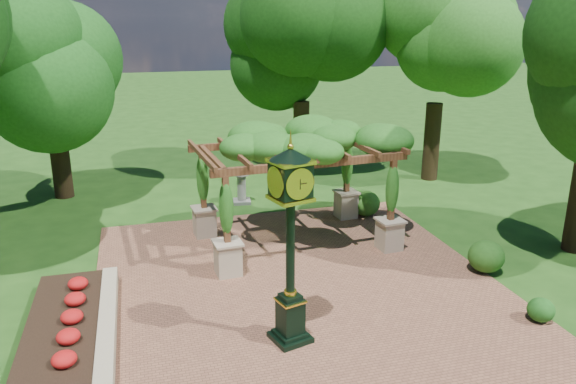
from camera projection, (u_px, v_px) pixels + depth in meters
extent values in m
plane|color=#1E4714|center=(317.00, 315.00, 12.90)|extent=(120.00, 120.00, 0.00)
cube|color=brown|center=(304.00, 294.00, 13.81)|extent=(10.00, 12.00, 0.04)
cube|color=#C6B793|center=(108.00, 324.00, 12.13)|extent=(0.35, 5.00, 0.40)
cube|color=red|center=(64.00, 330.00, 11.91)|extent=(1.50, 5.00, 0.36)
cube|color=black|center=(290.00, 337.00, 11.82)|extent=(0.91, 0.91, 0.11)
cube|color=black|center=(290.00, 316.00, 11.67)|extent=(0.57, 0.57, 0.83)
cube|color=yellow|center=(290.00, 300.00, 11.56)|extent=(0.64, 0.64, 0.04)
cylinder|color=black|center=(290.00, 246.00, 11.20)|extent=(0.23, 0.23, 2.13)
cube|color=black|center=(290.00, 180.00, 10.78)|extent=(0.80, 0.80, 0.65)
cylinder|color=beige|center=(300.00, 184.00, 10.51)|extent=(0.54, 0.18, 0.55)
cone|color=black|center=(291.00, 154.00, 10.63)|extent=(1.03, 1.03, 0.23)
sphere|color=yellow|center=(291.00, 147.00, 10.59)|extent=(0.13, 0.13, 0.13)
cube|color=#BCA98B|center=(228.00, 259.00, 14.72)|extent=(0.68, 0.68, 0.87)
cube|color=brown|center=(226.00, 209.00, 14.30)|extent=(0.17, 0.17, 1.79)
cube|color=#BCA98B|center=(389.00, 235.00, 16.31)|extent=(0.68, 0.68, 0.87)
cube|color=brown|center=(392.00, 190.00, 15.89)|extent=(0.17, 0.17, 1.79)
cube|color=#BCA98B|center=(205.00, 222.00, 17.31)|extent=(0.68, 0.68, 0.87)
cube|color=brown|center=(203.00, 179.00, 16.90)|extent=(0.17, 0.17, 1.79)
cube|color=#BCA98B|center=(346.00, 205.00, 18.90)|extent=(0.68, 0.68, 0.87)
cube|color=brown|center=(347.00, 165.00, 18.49)|extent=(0.17, 0.17, 1.79)
cube|color=brown|center=(314.00, 164.00, 14.81)|extent=(5.59, 0.61, 0.21)
cube|color=brown|center=(278.00, 142.00, 17.40)|extent=(5.59, 0.61, 0.21)
ellipsoid|color=#255F1B|center=(295.00, 143.00, 16.03)|extent=(5.88, 3.94, 0.97)
cube|color=gray|center=(242.00, 201.00, 20.57)|extent=(0.69, 0.69, 0.11)
cylinder|color=gray|center=(242.00, 188.00, 20.41)|extent=(0.35, 0.35, 1.02)
cylinder|color=gray|center=(241.00, 174.00, 20.25)|extent=(0.66, 0.66, 0.06)
ellipsoid|color=#1A4F16|center=(541.00, 310.00, 12.49)|extent=(0.78, 0.78, 0.54)
ellipsoid|color=#225116|center=(486.00, 257.00, 14.86)|extent=(0.98, 0.98, 0.85)
ellipsoid|color=#2C611C|center=(366.00, 203.00, 19.06)|extent=(1.14, 1.14, 0.86)
cylinder|color=black|center=(60.00, 158.00, 20.85)|extent=(0.69, 0.69, 2.99)
ellipsoid|color=#1A4F16|center=(47.00, 52.00, 19.68)|extent=(4.55, 4.55, 4.73)
cylinder|color=#362715|center=(301.00, 137.00, 24.39)|extent=(0.69, 0.69, 3.06)
ellipsoid|color=#153F0F|center=(302.00, 43.00, 23.20)|extent=(4.56, 4.56, 4.84)
cylinder|color=#322313|center=(432.00, 142.00, 23.14)|extent=(0.66, 0.66, 3.18)
ellipsoid|color=#28631C|center=(440.00, 39.00, 21.91)|extent=(4.35, 4.35, 5.03)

